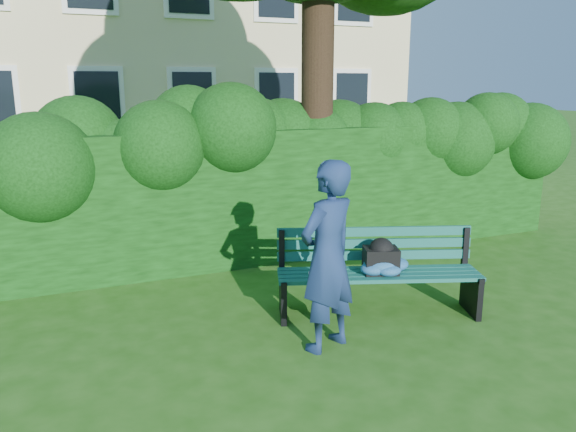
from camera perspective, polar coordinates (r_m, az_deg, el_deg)
name	(u,v)px	position (r m, az deg, el deg)	size (l,w,h in m)	color
ground	(310,315)	(6.05, 2.24, -10.01)	(80.00, 80.00, 0.00)	#225111
hedge	(243,195)	(7.75, -4.60, 2.17)	(10.00, 1.00, 1.80)	black
park_bench	(379,268)	(6.00, 9.21, -5.23)	(2.17, 1.23, 0.89)	#0F4B40
man_reading	(327,257)	(5.06, 4.03, -4.16)	(0.64, 0.42, 1.76)	navy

